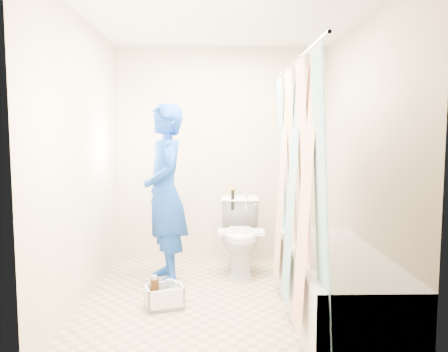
{
  "coord_description": "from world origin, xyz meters",
  "views": [
    {
      "loc": [
        -0.08,
        -3.71,
        1.42
      ],
      "look_at": [
        -0.0,
        0.32,
        1.03
      ],
      "focal_mm": 35.0,
      "sensor_mm": 36.0,
      "label": 1
    }
  ],
  "objects_px": {
    "plumber": "(165,193)",
    "cleaning_caddy": "(165,297)",
    "bathtub": "(335,282)",
    "toilet": "(241,236)"
  },
  "relations": [
    {
      "from": "plumber",
      "to": "cleaning_caddy",
      "type": "xyz_separation_m",
      "value": [
        0.07,
        -0.66,
        -0.77
      ]
    },
    {
      "from": "plumber",
      "to": "bathtub",
      "type": "bearing_deg",
      "value": 40.9
    },
    {
      "from": "bathtub",
      "to": "toilet",
      "type": "relative_size",
      "value": 2.33
    },
    {
      "from": "bathtub",
      "to": "plumber",
      "type": "distance_m",
      "value": 1.75
    },
    {
      "from": "toilet",
      "to": "cleaning_caddy",
      "type": "relative_size",
      "value": 2.1
    },
    {
      "from": "plumber",
      "to": "cleaning_caddy",
      "type": "bearing_deg",
      "value": -12.13
    },
    {
      "from": "bathtub",
      "to": "toilet",
      "type": "distance_m",
      "value": 1.31
    },
    {
      "from": "bathtub",
      "to": "toilet",
      "type": "bearing_deg",
      "value": 121.11
    },
    {
      "from": "toilet",
      "to": "bathtub",
      "type": "bearing_deg",
      "value": -57.24
    },
    {
      "from": "toilet",
      "to": "cleaning_caddy",
      "type": "bearing_deg",
      "value": -124.37
    }
  ]
}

